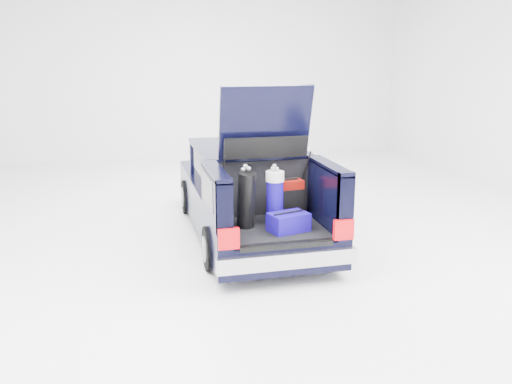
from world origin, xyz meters
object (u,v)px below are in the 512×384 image
object	(u,v)px
red_suitcase	(290,199)
black_golf_bag	(246,200)
blue_duffel	(288,222)
blue_golf_bag	(275,197)
car	(247,193)

from	to	relation	value
red_suitcase	black_golf_bag	xyz separation A→B (m)	(-0.70, -0.30, 0.11)
black_golf_bag	blue_duffel	xyz separation A→B (m)	(0.51, -0.26, -0.27)
black_golf_bag	blue_golf_bag	xyz separation A→B (m)	(0.42, 0.08, -0.01)
red_suitcase	blue_duffel	size ratio (longest dim) A/B	1.01
blue_golf_bag	blue_duffel	xyz separation A→B (m)	(0.10, -0.34, -0.26)
car	blue_duffel	bearing A→B (deg)	-85.19
car	blue_duffel	world-z (taller)	car
blue_duffel	black_golf_bag	bearing A→B (deg)	137.35
blue_golf_bag	blue_duffel	size ratio (longest dim) A/B	1.44
car	blue_golf_bag	bearing A→B (deg)	-87.83
black_golf_bag	blue_duffel	size ratio (longest dim) A/B	1.49
black_golf_bag	car	bearing A→B (deg)	66.01
blue_golf_bag	red_suitcase	bearing A→B (deg)	59.49
blue_golf_bag	blue_duffel	world-z (taller)	blue_golf_bag
blue_golf_bag	car	bearing A→B (deg)	113.66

